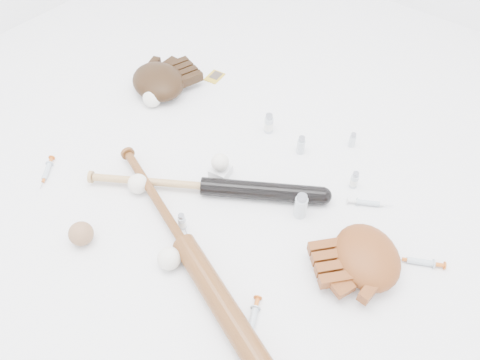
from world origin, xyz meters
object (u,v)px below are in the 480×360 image
Objects in this scene: bat_wood at (185,245)px; pedestal at (221,172)px; bat_dark at (204,186)px; glove_dark at (158,81)px.

bat_wood reaches higher than pedestal.
bat_wood reaches higher than bat_dark.
bat_wood is 0.32m from pedestal.
bat_wood is at bearing -69.14° from pedestal.
bat_dark is 2.90× the size of glove_dark.
bat_dark is 0.09m from pedestal.
pedestal is (-0.01, 0.09, -0.01)m from bat_dark.
bat_wood is (0.11, -0.21, 0.00)m from bat_dark.
bat_wood is 3.32× the size of glove_dark.
glove_dark is at bearing 160.86° from bat_wood.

